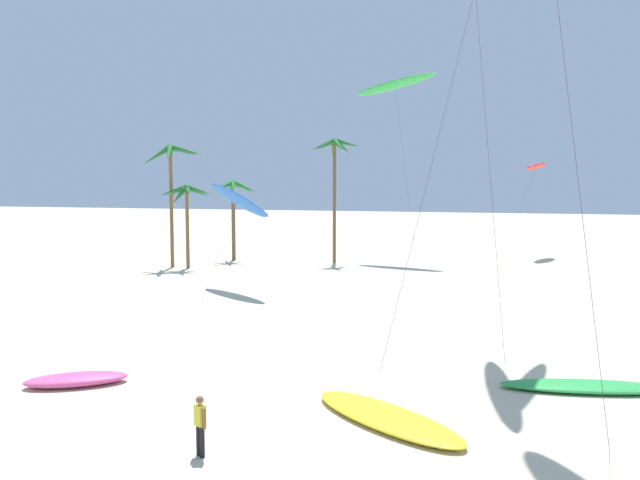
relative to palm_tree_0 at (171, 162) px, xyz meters
The scene contains 11 objects.
palm_tree_0 is the anchor object (origin of this frame).
palm_tree_1 7.21m from the palm_tree_0, 63.78° to the left, with size 4.82×4.61×7.48m.
palm_tree_2 3.24m from the palm_tree_0, 12.16° to the right, with size 4.51×4.21×7.07m.
palm_tree_3 14.23m from the palm_tree_0, 29.43° to the left, with size 4.57×3.99×11.17m.
flying_kite_4 13.96m from the palm_tree_0, 42.40° to the right, with size 6.56×9.82×7.62m.
flying_kite_5 34.26m from the palm_tree_0, 29.72° to the left, with size 4.54×12.17×9.30m.
flying_kite_6 21.44m from the palm_tree_0, 32.37° to the left, with size 7.85×5.03×17.24m.
grounded_kite_0 39.75m from the palm_tree_0, 51.52° to the right, with size 5.93×4.97×0.31m.
grounded_kite_2 33.70m from the palm_tree_0, 66.84° to the right, with size 3.72×3.02×0.43m.
grounded_kite_3 40.49m from the palm_tree_0, 40.05° to the right, with size 6.13×2.50×0.30m.
person_foreground_walker 40.32m from the palm_tree_0, 59.86° to the right, with size 0.45×0.33×1.64m.
Camera 1 is at (7.67, -6.44, 7.25)m, focal length 36.61 mm.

